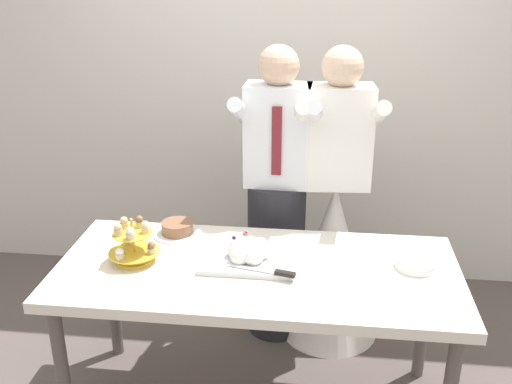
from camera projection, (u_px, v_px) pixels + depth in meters
rear_wall at (283, 61)px, 3.66m from camera, size 5.20×0.10×2.90m
dessert_table at (257, 281)px, 2.64m from camera, size 1.80×0.80×0.78m
cupcake_stand at (133, 243)px, 2.63m from camera, size 0.23×0.23×0.21m
main_cake_tray at (249, 254)px, 2.64m from camera, size 0.43×0.33×0.13m
plate_stack at (416, 263)px, 2.60m from camera, size 0.18×0.18×0.04m
round_cake at (177, 229)px, 2.91m from camera, size 0.24×0.24×0.07m
person_groom at (277, 213)px, 3.23m from camera, size 0.47×0.50×1.66m
person_bride at (333, 242)px, 3.26m from camera, size 0.56×0.56×1.66m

